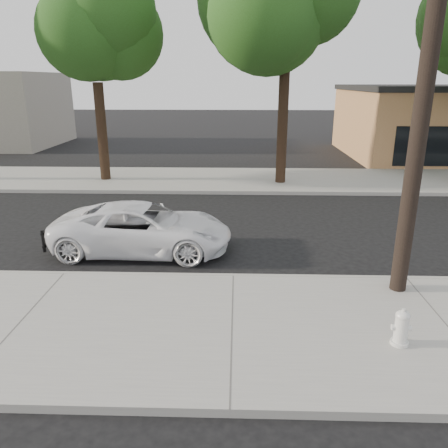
% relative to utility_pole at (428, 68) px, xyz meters
% --- Properties ---
extents(ground, '(120.00, 120.00, 0.00)m').
position_rel_utility_pole_xyz_m(ground, '(-3.60, 2.70, -4.70)').
color(ground, black).
rests_on(ground, ground).
extents(near_sidewalk, '(90.00, 4.40, 0.15)m').
position_rel_utility_pole_xyz_m(near_sidewalk, '(-3.60, -1.60, -4.62)').
color(near_sidewalk, gray).
rests_on(near_sidewalk, ground).
extents(far_sidewalk, '(90.00, 5.00, 0.15)m').
position_rel_utility_pole_xyz_m(far_sidewalk, '(-3.60, 11.20, -4.62)').
color(far_sidewalk, gray).
rests_on(far_sidewalk, ground).
extents(curb_near, '(90.00, 0.12, 0.16)m').
position_rel_utility_pole_xyz_m(curb_near, '(-3.60, 0.60, -4.62)').
color(curb_near, '#9E9B93').
rests_on(curb_near, ground).
extents(utility_pole, '(1.40, 0.34, 9.00)m').
position_rel_utility_pole_xyz_m(utility_pole, '(0.00, 0.00, 0.00)').
color(utility_pole, black).
rests_on(utility_pole, near_sidewalk).
extents(tree_b, '(4.34, 4.20, 8.45)m').
position_rel_utility_pole_xyz_m(tree_b, '(-9.41, 10.76, 1.45)').
color(tree_b, black).
rests_on(tree_b, far_sidewalk).
extents(tree_c, '(4.96, 4.80, 9.55)m').
position_rel_utility_pole_xyz_m(tree_c, '(-1.38, 10.34, 2.21)').
color(tree_c, black).
rests_on(tree_c, far_sidewalk).
extents(police_cruiser, '(4.84, 2.33, 1.33)m').
position_rel_utility_pole_xyz_m(police_cruiser, '(-6.07, 2.39, -4.03)').
color(police_cruiser, white).
rests_on(police_cruiser, ground).
extents(fire_hydrant, '(0.33, 0.31, 0.64)m').
position_rel_utility_pole_xyz_m(fire_hydrant, '(-0.70, -2.13, -4.24)').
color(fire_hydrant, silver).
rests_on(fire_hydrant, near_sidewalk).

